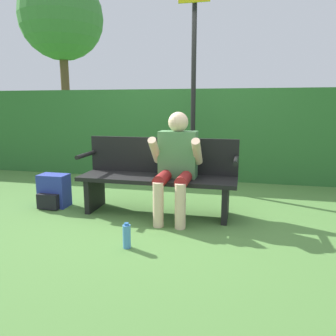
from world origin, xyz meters
TOP-DOWN VIEW (x-y plane):
  - ground_plane at (0.00, 0.00)m, footprint 40.00×40.00m
  - hedge_back at (0.00, 2.04)m, footprint 12.00×0.52m
  - park_bench at (0.00, 0.07)m, footprint 1.78×0.49m
  - person_seated at (0.23, -0.05)m, footprint 0.55×0.61m
  - backpack at (-1.30, -0.04)m, footprint 0.35×0.29m
  - water_bottle at (-0.02, -0.95)m, footprint 0.07×0.07m
  - signpost at (0.19, 1.31)m, footprint 0.44×0.09m
  - parked_car at (3.89, 12.46)m, footprint 4.81×3.12m
  - tree at (-4.12, 5.23)m, footprint 2.29×2.29m

SIDE VIEW (x-z plane):
  - ground_plane at x=0.00m, z-range 0.00..0.00m
  - water_bottle at x=-0.02m, z-range -0.01..0.22m
  - backpack at x=-1.30m, z-range -0.01..0.39m
  - park_bench at x=0.00m, z-range 0.01..0.86m
  - parked_car at x=3.89m, z-range -0.03..1.22m
  - person_seated at x=0.23m, z-range 0.06..1.22m
  - hedge_back at x=0.00m, z-range 0.00..1.48m
  - signpost at x=0.19m, z-range 0.18..3.04m
  - tree at x=-4.12m, z-range 1.19..5.93m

